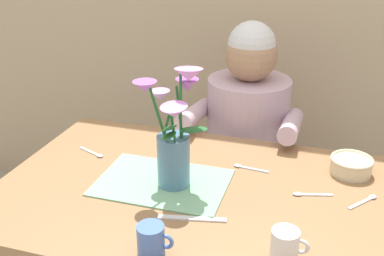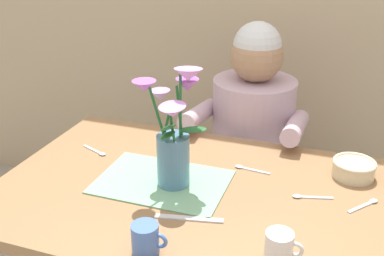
{
  "view_description": "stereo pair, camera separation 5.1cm",
  "coord_description": "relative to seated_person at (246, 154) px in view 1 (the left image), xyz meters",
  "views": [
    {
      "loc": [
        0.35,
        -1.16,
        1.49
      ],
      "look_at": [
        -0.02,
        0.05,
        0.92
      ],
      "focal_mm": 43.52,
      "sensor_mm": 36.0,
      "label": 1
    },
    {
      "loc": [
        0.4,
        -1.14,
        1.49
      ],
      "look_at": [
        -0.02,
        0.05,
        0.92
      ],
      "focal_mm": 43.52,
      "sensor_mm": 36.0,
      "label": 2
    }
  ],
  "objects": [
    {
      "name": "spoon_4",
      "position": [
        0.28,
        -0.55,
        0.18
      ],
      "size": [
        0.12,
        0.05,
        0.01
      ],
      "color": "silver",
      "rests_on": "dining_table"
    },
    {
      "name": "spoon_2",
      "position": [
        0.45,
        -0.53,
        0.18
      ],
      "size": [
        0.09,
        0.1,
        0.01
      ],
      "color": "silver",
      "rests_on": "dining_table"
    },
    {
      "name": "seated_person",
      "position": [
        0.0,
        0.0,
        0.0
      ],
      "size": [
        0.45,
        0.47,
        1.14
      ],
      "rotation": [
        0.0,
        0.0,
        -0.04
      ],
      "color": "#4C4C56",
      "rests_on": "ground_plane"
    },
    {
      "name": "flower_vase",
      "position": [
        -0.11,
        -0.61,
        0.34
      ],
      "size": [
        0.21,
        0.21,
        0.38
      ],
      "color": "teal",
      "rests_on": "dining_table"
    },
    {
      "name": "coffee_cup",
      "position": [
        -0.06,
        -0.93,
        0.22
      ],
      "size": [
        0.09,
        0.07,
        0.08
      ],
      "color": "#476BB7",
      "rests_on": "dining_table"
    },
    {
      "name": "dinner_knife",
      "position": [
        -0.01,
        -0.77,
        0.18
      ],
      "size": [
        0.19,
        0.06,
        0.0
      ],
      "primitive_type": "cube",
      "rotation": [
        0.0,
        0.0,
        0.21
      ],
      "color": "silver",
      "rests_on": "dining_table"
    },
    {
      "name": "ceramic_bowl",
      "position": [
        0.41,
        -0.37,
        0.21
      ],
      "size": [
        0.14,
        0.14,
        0.06
      ],
      "color": "beige",
      "rests_on": "dining_table"
    },
    {
      "name": "ceramic_mug",
      "position": [
        0.25,
        -0.85,
        0.22
      ],
      "size": [
        0.09,
        0.07,
        0.08
      ],
      "color": "silver",
      "rests_on": "dining_table"
    },
    {
      "name": "striped_placemat",
      "position": [
        -0.15,
        -0.61,
        0.18
      ],
      "size": [
        0.4,
        0.28,
        0.0
      ],
      "primitive_type": "cube",
      "color": "#7AB289",
      "rests_on": "dining_table"
    },
    {
      "name": "dining_table",
      "position": [
        -0.05,
        -0.62,
        0.08
      ],
      "size": [
        1.2,
        0.8,
        0.74
      ],
      "color": "olive",
      "rests_on": "ground_plane"
    },
    {
      "name": "spoon_1",
      "position": [
        -0.2,
        -0.42,
        0.18
      ],
      "size": [
        0.07,
        0.11,
        0.01
      ],
      "color": "silver",
      "rests_on": "dining_table"
    },
    {
      "name": "spoon_3",
      "position": [
        -0.44,
        -0.5,
        0.18
      ],
      "size": [
        0.12,
        0.06,
        0.01
      ],
      "color": "silver",
      "rests_on": "dining_table"
    },
    {
      "name": "spoon_0",
      "position": [
        0.08,
        -0.44,
        0.18
      ],
      "size": [
        0.12,
        0.03,
        0.01
      ],
      "color": "silver",
      "rests_on": "dining_table"
    }
  ]
}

